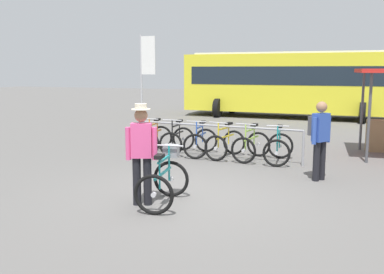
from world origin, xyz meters
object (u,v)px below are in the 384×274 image
racked_bike_yellow (225,144)px  person_with_featured_bike (142,150)px  racked_bike_teal (279,148)px  racked_bike_black (177,140)px  pedestrian_with_backpack (320,136)px  racked_bike_orange (155,138)px  bus_distant (291,81)px  banner_flag (146,71)px  racked_bike_lime (251,146)px  racked_bike_blue (201,142)px  featured_bicycle (164,178)px

racked_bike_yellow → person_with_featured_bike: size_ratio=0.70×
racked_bike_yellow → racked_bike_teal: same height
racked_bike_black → pedestrian_with_backpack: 4.22m
racked_bike_orange → bus_distant: size_ratio=0.11×
racked_bike_orange → bus_distant: bus_distant is taller
racked_bike_teal → banner_flag: (-3.58, -0.06, 1.86)m
racked_bike_yellow → pedestrian_with_backpack: 2.95m
racked_bike_lime → bus_distant: (-0.43, 10.39, 1.37)m
pedestrian_with_backpack → person_with_featured_bike: bearing=-134.1°
pedestrian_with_backpack → banner_flag: 5.00m
bus_distant → racked_bike_blue: bearing=-95.4°
bus_distant → banner_flag: 10.81m
featured_bicycle → racked_bike_lime: bearing=81.7°
racked_bike_lime → featured_bicycle: 4.11m
racked_bike_black → bus_distant: bearing=80.8°
racked_bike_yellow → featured_bicycle: bearing=-88.6°
racked_bike_yellow → featured_bicycle: (0.10, -4.12, 0.08)m
racked_bike_orange → bus_distant: (2.36, 10.18, 1.37)m
racked_bike_teal → bus_distant: size_ratio=0.11×
racked_bike_blue → racked_bike_teal: bearing=-4.4°
racked_bike_blue → racked_bike_black: bearing=175.6°
racked_bike_teal → pedestrian_with_backpack: size_ratio=0.70×
racked_bike_orange → racked_bike_yellow: size_ratio=0.93×
person_with_featured_bike → pedestrian_with_backpack: size_ratio=1.05×
racked_bike_teal → featured_bicycle: (-1.30, -4.02, 0.08)m
racked_bike_lime → bus_distant: 10.49m
featured_bicycle → racked_bike_black: bearing=109.5°
featured_bicycle → racked_bike_blue: bearing=100.8°
racked_bike_yellow → person_with_featured_bike: bearing=-93.0°
bus_distant → person_with_featured_bike: bearing=-91.9°
racked_bike_lime → pedestrian_with_backpack: size_ratio=0.72×
racked_bike_yellow → racked_bike_teal: bearing=-4.4°
racked_bike_yellow → pedestrian_with_backpack: pedestrian_with_backpack is taller
racked_bike_blue → bus_distant: 10.42m
racked_bike_blue → featured_bicycle: bearing=-79.2°
racked_bike_black → featured_bicycle: 4.49m
racked_bike_orange → bus_distant: 10.54m
person_with_featured_bike → racked_bike_orange: bearing=112.7°
racked_bike_teal → pedestrian_with_backpack: pedestrian_with_backpack is taller
featured_bicycle → banner_flag: (-2.29, 3.95, 1.78)m
racked_bike_teal → featured_bicycle: 4.22m
racked_bike_blue → racked_bike_yellow: bearing=-4.4°
pedestrian_with_backpack → racked_bike_teal: bearing=126.0°
racked_bike_lime → person_with_featured_bike: bearing=-102.3°
racked_bike_lime → featured_bicycle: same height
racked_bike_blue → racked_bike_lime: (1.40, -0.11, 0.00)m
racked_bike_orange → pedestrian_with_backpack: size_ratio=0.69×
racked_bike_blue → banner_flag: 2.39m
racked_bike_orange → racked_bike_blue: size_ratio=1.00×
racked_bike_black → racked_bike_teal: (2.79, -0.21, 0.00)m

